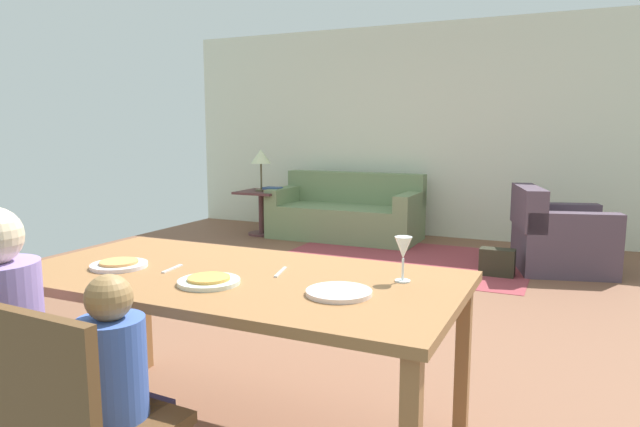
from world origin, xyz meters
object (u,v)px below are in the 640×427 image
(dining_chair_child, at_px, (79,424))
(book_lower, at_px, (274,190))
(armchair, at_px, (557,238))
(plate_near_woman, at_px, (339,292))
(plate_near_man, at_px, (119,265))
(plate_near_child, at_px, (209,282))
(person_child, at_px, (123,417))
(side_table, at_px, (262,206))
(person_man, at_px, (12,366))
(dining_table, at_px, (234,288))
(table_lamp, at_px, (261,158))
(couch, at_px, (346,214))
(wine_glass, at_px, (403,250))
(book_upper, at_px, (273,188))

(dining_chair_child, bearing_deg, book_lower, 113.29)
(armchair, bearing_deg, plate_near_woman, -99.09)
(plate_near_man, relative_size, plate_near_child, 1.00)
(book_lower, bearing_deg, plate_near_man, -69.08)
(person_child, height_order, side_table, person_child)
(side_table, distance_m, book_lower, 0.28)
(person_child, distance_m, book_lower, 5.50)
(person_man, xyz_separation_m, armchair, (1.71, 4.60, -0.19))
(person_child, bearing_deg, dining_table, 90.13)
(table_lamp, bearing_deg, dining_table, -60.82)
(plate_near_man, height_order, table_lamp, table_lamp)
(plate_near_man, relative_size, person_man, 0.23)
(plate_near_child, relative_size, armchair, 0.24)
(person_child, xyz_separation_m, couch, (-1.33, 5.27, -0.13))
(plate_near_man, relative_size, table_lamp, 0.46)
(dining_table, height_order, book_lower, dining_table)
(person_man, xyz_separation_m, person_child, (0.53, -0.01, -0.08))
(plate_near_child, xyz_separation_m, person_child, (0.00, -0.50, -0.34))
(wine_glass, bearing_deg, dining_table, -165.51)
(plate_near_man, height_order, book_lower, plate_near_man)
(dining_chair_child, xyz_separation_m, table_lamp, (-2.42, 5.19, 0.52))
(couch, xyz_separation_m, book_lower, (-0.91, -0.25, 0.29))
(side_table, bearing_deg, plate_near_child, -61.80)
(plate_near_child, bearing_deg, side_table, 118.20)
(plate_near_man, xyz_separation_m, person_child, (0.53, -0.56, -0.34))
(plate_near_woman, xyz_separation_m, side_table, (-2.95, 4.44, -0.39))
(plate_near_child, relative_size, wine_glass, 1.34)
(plate_near_man, distance_m, plate_near_child, 0.54)
(plate_near_child, xyz_separation_m, couch, (-1.33, 4.78, -0.47))
(dining_table, bearing_deg, dining_chair_child, -90.28)
(dining_chair_child, bearing_deg, plate_near_child, 89.64)
(plate_near_child, xyz_separation_m, side_table, (-2.42, 4.52, -0.39))
(plate_near_woman, height_order, armchair, armchair)
(couch, distance_m, book_upper, 1.01)
(wine_glass, bearing_deg, plate_near_woman, -120.43)
(plate_near_child, height_order, table_lamp, table_lamp)
(dining_table, height_order, table_lamp, table_lamp)
(person_man, bearing_deg, dining_table, 51.66)
(person_child, height_order, book_lower, person_child)
(plate_near_man, bearing_deg, dining_table, 12.71)
(couch, distance_m, book_lower, 0.99)
(plate_near_woman, relative_size, armchair, 0.24)
(plate_near_man, height_order, side_table, plate_near_man)
(plate_near_man, bearing_deg, book_lower, 110.92)
(book_upper, bearing_deg, wine_glass, -54.65)
(couch, bearing_deg, book_upper, -164.93)
(dining_chair_child, height_order, table_lamp, table_lamp)
(person_man, height_order, armchair, person_man)
(plate_near_man, bearing_deg, wine_glass, 13.72)
(plate_near_man, bearing_deg, book_upper, 111.13)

